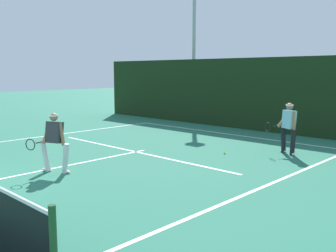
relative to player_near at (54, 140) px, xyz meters
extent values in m
cube|color=white|center=(-0.42, 8.25, -0.85)|extent=(9.98, 0.10, 0.01)
cube|color=white|center=(-0.42, 3.16, -0.85)|extent=(8.14, 0.10, 0.01)
cube|color=white|center=(-0.42, 0.31, -0.85)|extent=(0.10, 6.40, 0.01)
cylinder|color=#1E4723|center=(5.01, -2.89, -0.30)|extent=(0.09, 0.09, 1.11)
cylinder|color=silver|center=(0.29, 0.13, -0.46)|extent=(0.27, 0.22, 0.80)
cylinder|color=silver|center=(-0.29, -0.11, -0.46)|extent=(0.31, 0.24, 0.80)
ellipsoid|color=white|center=(0.29, 0.13, -0.81)|extent=(0.28, 0.20, 0.09)
ellipsoid|color=white|center=(-0.29, -0.11, -0.81)|extent=(0.28, 0.20, 0.09)
cube|color=#2D3338|center=(0.00, 0.01, 0.20)|extent=(0.49, 0.43, 0.58)
cylinder|color=#9E704C|center=(0.21, 0.10, 0.18)|extent=(0.21, 0.16, 0.61)
cylinder|color=#9E704C|center=(-0.21, -0.07, 0.18)|extent=(0.25, 0.43, 0.54)
sphere|color=#9E704C|center=(0.00, 0.01, 0.60)|extent=(0.21, 0.21, 0.21)
cylinder|color=white|center=(0.00, 0.01, 0.64)|extent=(0.30, 0.30, 0.04)
cylinder|color=black|center=(-0.16, -0.32, -0.03)|extent=(0.13, 0.25, 0.03)
torus|color=black|center=(-0.03, -0.64, -0.03)|extent=(0.28, 0.13, 0.29)
cylinder|color=black|center=(3.52, 6.22, -0.44)|extent=(0.24, 0.22, 0.83)
cylinder|color=black|center=(3.09, 6.43, -0.44)|extent=(0.26, 0.22, 0.83)
ellipsoid|color=white|center=(3.52, 6.22, -0.81)|extent=(0.28, 0.21, 0.09)
ellipsoid|color=white|center=(3.09, 6.43, -0.81)|extent=(0.28, 0.21, 0.09)
cube|color=#8CCCE0|center=(3.31, 6.32, 0.25)|extent=(0.50, 0.42, 0.59)
cylinder|color=#9E704C|center=(3.52, 6.22, 0.23)|extent=(0.19, 0.16, 0.64)
cylinder|color=#9E704C|center=(3.10, 6.43, 0.23)|extent=(0.32, 0.51, 0.50)
sphere|color=#9E704C|center=(3.31, 6.32, 0.67)|extent=(0.22, 0.22, 0.22)
cylinder|color=white|center=(3.31, 6.32, 0.71)|extent=(0.32, 0.32, 0.04)
cylinder|color=black|center=(2.94, 6.22, 0.01)|extent=(0.14, 0.25, 0.03)
torus|color=black|center=(2.79, 5.92, 0.01)|extent=(0.28, 0.15, 0.29)
sphere|color=#D1E033|center=(1.87, 4.90, -0.82)|extent=(0.07, 0.07, 0.07)
cube|color=black|center=(-0.42, 9.95, 0.75)|extent=(19.25, 0.12, 3.22)
cylinder|color=#9EA39E|center=(-4.71, 11.18, 2.60)|extent=(0.18, 0.18, 6.91)
camera|label=1|loc=(8.85, -4.99, 1.76)|focal=40.99mm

